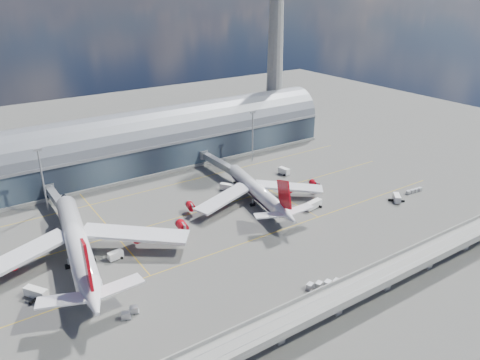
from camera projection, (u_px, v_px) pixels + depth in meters
ground at (228, 231)px, 170.09m from camera, size 500.00×500.00×0.00m
taxi_lines at (198, 209)px, 186.95m from camera, size 200.00×80.12×0.01m
terminal at (140, 145)px, 225.17m from camera, size 200.00×30.00×28.00m
control_tower at (276, 45)px, 257.12m from camera, size 19.00×19.00×103.00m
guideway at (338, 297)px, 126.06m from camera, size 220.00×8.50×7.20m
floodlight_mast_left at (43, 178)px, 180.95m from camera, size 3.00×0.70×25.70m
floodlight_mast_right at (253, 135)px, 232.52m from camera, size 3.00×0.70×25.70m
airliner_left at (77, 244)px, 148.62m from camera, size 74.66×78.57×23.98m
airliner_right at (257, 191)px, 190.49m from camera, size 58.78×61.51×19.61m
jet_bridge_left at (56, 198)px, 184.44m from camera, size 4.40×28.00×7.25m
jet_bridge_right at (217, 162)px, 220.96m from camera, size 4.40×32.00×7.25m
service_truck_0 at (36, 293)px, 133.92m from camera, size 6.06×7.35×3.01m
service_truck_1 at (116, 255)px, 152.57m from camera, size 5.00×2.85×2.76m
service_truck_2 at (313, 205)px, 186.87m from camera, size 8.85×4.01×3.10m
service_truck_3 at (397, 198)px, 192.76m from camera, size 5.81×6.17×2.97m
service_truck_4 at (284, 171)px, 220.19m from camera, size 3.38×5.75×3.15m
service_truck_5 at (227, 187)px, 203.20m from camera, size 5.41×6.39×2.97m
cargo_train_0 at (130, 313)px, 126.65m from camera, size 5.97×3.78×1.94m
cargo_train_1 at (328, 284)px, 138.90m from camera, size 13.56×6.50×1.84m
cargo_train_2 at (414, 191)px, 201.35m from camera, size 9.11×2.17×1.50m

